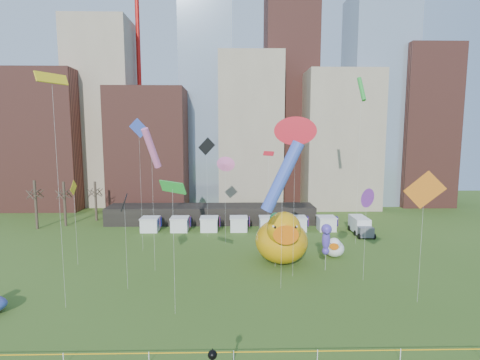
{
  "coord_description": "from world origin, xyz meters",
  "views": [
    {
      "loc": [
        -0.05,
        -23.92,
        16.07
      ],
      "look_at": [
        0.65,
        9.22,
        12.0
      ],
      "focal_mm": 27.0,
      "sensor_mm": 36.0,
      "label": 1
    }
  ],
  "objects_px": {
    "seahorse_green": "(276,227)",
    "big_duck": "(282,238)",
    "small_duck": "(334,247)",
    "seahorse_purple": "(326,237)",
    "box_truck": "(360,226)"
  },
  "relations": [
    {
      "from": "big_duck",
      "to": "small_duck",
      "type": "bearing_deg",
      "value": 18.62
    },
    {
      "from": "big_duck",
      "to": "small_duck",
      "type": "distance_m",
      "value": 7.87
    },
    {
      "from": "seahorse_green",
      "to": "seahorse_purple",
      "type": "height_order",
      "value": "seahorse_green"
    },
    {
      "from": "big_duck",
      "to": "seahorse_green",
      "type": "distance_m",
      "value": 2.39
    },
    {
      "from": "big_duck",
      "to": "seahorse_purple",
      "type": "distance_m",
      "value": 5.67
    },
    {
      "from": "seahorse_purple",
      "to": "box_truck",
      "type": "bearing_deg",
      "value": 67.79
    },
    {
      "from": "seahorse_purple",
      "to": "box_truck",
      "type": "xyz_separation_m",
      "value": [
        9.94,
        16.18,
        -2.8
      ]
    },
    {
      "from": "small_duck",
      "to": "box_truck",
      "type": "height_order",
      "value": "small_duck"
    },
    {
      "from": "big_duck",
      "to": "box_truck",
      "type": "bearing_deg",
      "value": 44.12
    },
    {
      "from": "seahorse_green",
      "to": "seahorse_purple",
      "type": "distance_m",
      "value": 6.09
    },
    {
      "from": "small_duck",
      "to": "seahorse_green",
      "type": "bearing_deg",
      "value": -140.98
    },
    {
      "from": "small_duck",
      "to": "seahorse_purple",
      "type": "bearing_deg",
      "value": -99.86
    },
    {
      "from": "big_duck",
      "to": "seahorse_green",
      "type": "xyz_separation_m",
      "value": [
        -0.96,
        -1.26,
        1.78
      ]
    },
    {
      "from": "seahorse_green",
      "to": "big_duck",
      "type": "bearing_deg",
      "value": 67.01
    },
    {
      "from": "box_truck",
      "to": "seahorse_green",
      "type": "bearing_deg",
      "value": -135.69
    }
  ]
}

